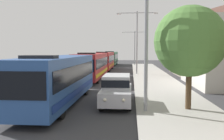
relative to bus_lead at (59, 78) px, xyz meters
The scene contains 10 objects.
bus_lead is the anchor object (origin of this frame).
bus_second_in_line 13.18m from the bus_lead, 90.00° to the left, with size 2.58×11.78×3.21m.
bus_middle 26.62m from the bus_lead, 90.00° to the left, with size 2.58×12.06×3.21m.
bus_fourth_in_line 40.25m from the bus_lead, 90.00° to the left, with size 2.58×11.78×3.21m.
white_suv 3.76m from the bus_lead, ahead, with size 1.86×4.75×1.90m.
streetlamp_near 6.59m from the bus_lead, 20.79° to the right, with size 5.69×0.28×7.64m.
streetlamp_mid 20.14m from the bus_lead, 74.17° to the left, with size 5.65×0.28×8.65m.
streetlamp_far 40.61m from the bus_lead, 82.34° to the left, with size 5.64×0.28×7.54m.
roadside_tree 8.27m from the bus_lead, 10.04° to the right, with size 3.96×3.96×5.78m.
house_distant_gabled 25.45m from the bus_lead, 54.37° to the left, with size 8.14×10.07×8.46m.
Camera 1 is at (3.30, -4.16, 3.47)m, focal length 39.09 mm.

